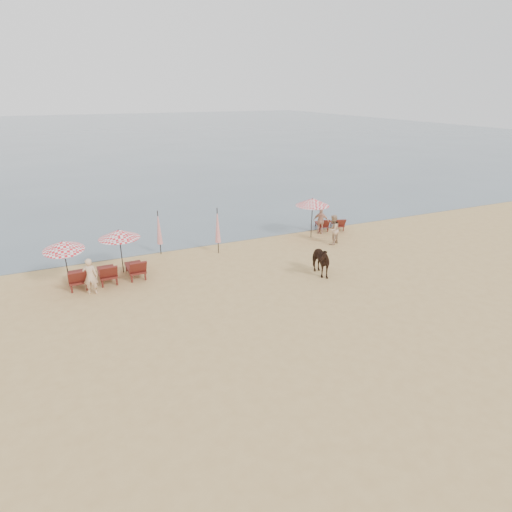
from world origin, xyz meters
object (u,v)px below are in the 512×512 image
(beachgoer_left, at_px, (90,276))
(umbrella_closed_left, at_px, (159,228))
(lounger_cluster_left, at_px, (107,272))
(umbrella_open_right, at_px, (313,202))
(cow, at_px, (319,260))
(umbrella_closed_right, at_px, (218,226))
(beachgoer_right_a, at_px, (333,230))
(lounger_cluster_right, at_px, (330,224))
(beachgoer_right_b, at_px, (321,221))
(umbrella_open_left_a, at_px, (119,234))
(umbrella_open_left_b, at_px, (63,246))

(beachgoer_left, bearing_deg, umbrella_closed_left, -122.33)
(umbrella_closed_left, bearing_deg, lounger_cluster_left, -138.47)
(umbrella_open_right, bearing_deg, cow, -106.77)
(umbrella_closed_right, xyz_separation_m, beachgoer_right_a, (6.01, -1.22, -0.64))
(lounger_cluster_left, relative_size, lounger_cluster_right, 1.67)
(beachgoer_right_b, bearing_deg, umbrella_closed_right, 47.05)
(umbrella_open_left_a, xyz_separation_m, umbrella_open_left_b, (-2.28, -0.52, -0.04))
(beachgoer_left, bearing_deg, beachgoer_right_b, -152.98)
(umbrella_open_left_a, bearing_deg, beachgoer_right_a, -27.26)
(umbrella_open_left_a, height_order, beachgoer_left, umbrella_open_left_a)
(umbrella_open_left_b, relative_size, beachgoer_left, 1.36)
(lounger_cluster_left, bearing_deg, cow, -19.78)
(umbrella_closed_left, bearing_deg, beachgoer_right_b, -2.88)
(lounger_cluster_right, xyz_separation_m, beachgoer_left, (-13.50, -3.21, 0.39))
(beachgoer_left, relative_size, beachgoer_right_b, 1.02)
(beachgoer_left, xyz_separation_m, beachgoer_right_a, (12.23, 1.08, 0.04))
(umbrella_closed_right, distance_m, cow, 5.46)
(lounger_cluster_right, relative_size, umbrella_closed_right, 0.80)
(umbrella_open_left_b, bearing_deg, beachgoer_right_b, 9.42)
(lounger_cluster_right, distance_m, umbrella_closed_right, 7.42)
(beachgoer_right_b, bearing_deg, umbrella_open_right, 63.83)
(umbrella_open_right, relative_size, beachgoer_right_b, 1.50)
(beachgoer_right_a, bearing_deg, umbrella_open_left_b, -28.13)
(umbrella_open_right, height_order, beachgoer_left, umbrella_open_right)
(umbrella_open_right, bearing_deg, umbrella_open_left_a, -164.59)
(umbrella_open_left_a, xyz_separation_m, cow, (7.91, -3.82, -1.12))
(cow, xyz_separation_m, beachgoer_right_b, (3.25, 4.97, 0.04))
(cow, relative_size, beachgoer_left, 1.09)
(lounger_cluster_left, xyz_separation_m, beachgoer_right_b, (11.90, 2.02, 0.27))
(lounger_cluster_left, bearing_deg, umbrella_closed_right, 13.83)
(umbrella_open_right, distance_m, umbrella_closed_right, 5.61)
(cow, bearing_deg, lounger_cluster_left, 165.76)
(umbrella_closed_right, height_order, beachgoer_right_b, umbrella_closed_right)
(umbrella_open_left_a, bearing_deg, umbrella_closed_right, -16.90)
(umbrella_open_left_b, height_order, beachgoer_left, umbrella_open_left_b)
(umbrella_open_left_a, height_order, umbrella_closed_left, umbrella_closed_left)
(umbrella_open_left_a, distance_m, umbrella_closed_right, 4.81)
(umbrella_closed_left, xyz_separation_m, cow, (5.85, -5.43, -0.68))
(cow, distance_m, beachgoer_right_b, 5.94)
(umbrella_open_right, bearing_deg, lounger_cluster_left, -160.46)
(cow, bearing_deg, beachgoer_right_b, 61.39)
(umbrella_closed_left, bearing_deg, umbrella_open_left_a, -141.95)
(lounger_cluster_left, bearing_deg, umbrella_open_right, 7.73)
(umbrella_closed_left, height_order, cow, umbrella_closed_left)
(umbrella_open_left_b, bearing_deg, umbrella_closed_left, 28.53)
(lounger_cluster_left, distance_m, beachgoer_left, 1.15)
(beachgoer_right_a, height_order, beachgoer_right_b, beachgoer_right_a)
(beachgoer_right_a, relative_size, beachgoer_right_b, 1.07)
(lounger_cluster_left, distance_m, beachgoer_right_a, 11.52)
(lounger_cluster_right, bearing_deg, umbrella_open_left_a, -154.62)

